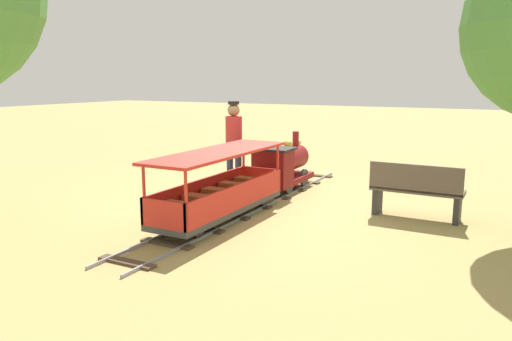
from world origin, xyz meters
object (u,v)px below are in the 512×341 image
(conductor_person, at_px, (234,138))
(locomotive, at_px, (282,165))
(passenger_car, at_px, (220,192))
(park_bench, at_px, (416,191))

(conductor_person, bearing_deg, locomotive, 16.70)
(passenger_car, height_order, conductor_person, conductor_person)
(conductor_person, relative_size, park_bench, 1.24)
(park_bench, bearing_deg, passenger_car, -150.33)
(locomotive, distance_m, passenger_car, 2.11)
(conductor_person, xyz_separation_m, park_bench, (3.32, -0.44, -0.54))
(locomotive, distance_m, conductor_person, 1.01)
(conductor_person, bearing_deg, passenger_car, -65.18)
(passenger_car, bearing_deg, conductor_person, 114.82)
(locomotive, xyz_separation_m, passenger_car, (0.00, -2.11, -0.06))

